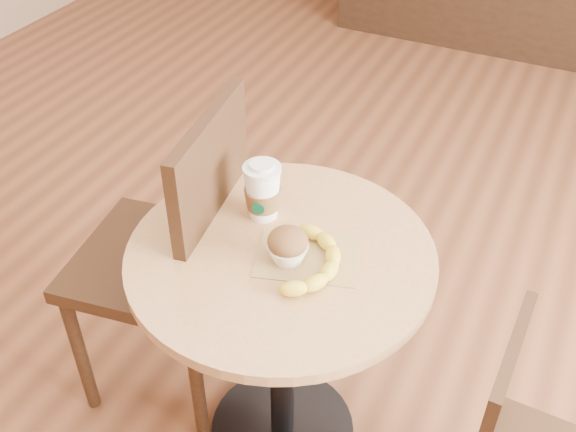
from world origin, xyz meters
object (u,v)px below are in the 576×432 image
Objects in this scene: coffee_cup at (263,193)px; muffin at (288,246)px; chair_left at (176,252)px; banana at (312,262)px; cafe_table at (281,308)px.

muffin is at bearing -57.26° from coffee_cup.
coffee_cup is at bearing 135.89° from muffin.
chair_left reaches higher than banana.
chair_left reaches higher than muffin.
cafe_table is at bearing 157.79° from banana.
chair_left is 0.46m from muffin.
chair_left is (-0.36, 0.06, 0.01)m from cafe_table.
coffee_cup is (-0.10, 0.11, 0.27)m from cafe_table.
muffin is 0.37× the size of banana.
cafe_table is 2.85× the size of banana.
muffin reaches higher than banana.
chair_left is 10.28× the size of muffin.
cafe_table is 0.25m from muffin.
muffin reaches higher than cafe_table.
muffin is at bearing -37.64° from cafe_table.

